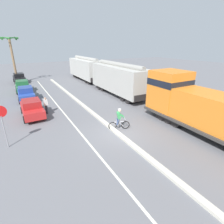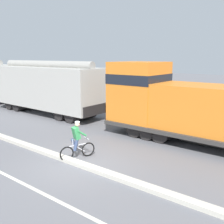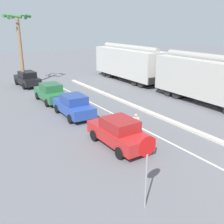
% 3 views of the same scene
% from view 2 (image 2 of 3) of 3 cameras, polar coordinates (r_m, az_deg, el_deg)
% --- Properties ---
extents(ground_plane, '(120.00, 120.00, 0.00)m').
position_cam_2_polar(ground_plane, '(11.44, -7.56, -11.32)').
color(ground_plane, slate).
extents(median_curb, '(0.36, 36.00, 0.16)m').
position_cam_2_polar(median_curb, '(16.03, -22.87, -4.99)').
color(median_curb, beige).
rests_on(median_curb, ground).
extents(locomotive, '(3.10, 11.61, 4.20)m').
position_cam_2_polar(locomotive, '(14.16, 18.12, 0.38)').
color(locomotive, orange).
rests_on(locomotive, ground).
extents(hopper_car_lead, '(2.90, 10.60, 4.18)m').
position_cam_2_polar(hopper_car_lead, '(21.44, -14.03, 5.17)').
color(hopper_car_lead, '#B2AFA7').
rests_on(hopper_car_lead, ground).
extents(cyclist, '(1.63, 0.70, 1.71)m').
position_cam_2_polar(cyclist, '(11.80, -7.63, -6.32)').
color(cyclist, black).
rests_on(cyclist, ground).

